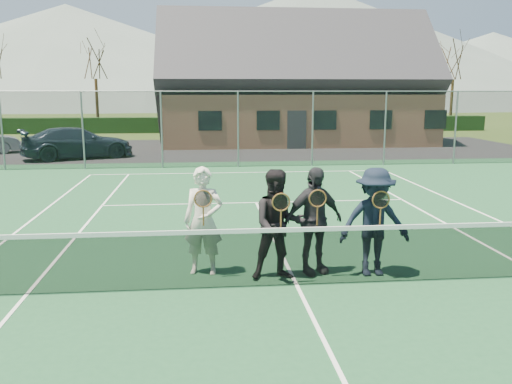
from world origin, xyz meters
The scene contains 20 objects.
ground centered at (0.00, 20.00, 0.00)m, with size 220.00×220.00×0.00m, color #364C1B.
court_surface centered at (0.00, 0.00, 0.01)m, with size 30.00×30.00×0.02m, color #1C4C2B.
tarmac_carpark centered at (-4.00, 20.00, 0.01)m, with size 40.00×12.00×0.01m, color black.
hedge_row centered at (0.00, 32.00, 0.55)m, with size 40.00×1.20×1.10m, color black.
hill_west centered at (-25.00, 95.00, 9.00)m, with size 110.00×110.00×18.00m, color slate.
hill_centre centered at (20.00, 95.00, 11.00)m, with size 120.00×120.00×22.00m, color #52625A.
hill_east centered at (55.00, 95.00, 7.00)m, with size 90.00×90.00×14.00m, color slate.
car_c centered at (-7.02, 17.05, 0.70)m, with size 1.97×4.84×1.41m, color #1A2534.
court_markings centered at (0.00, 0.00, 0.02)m, with size 11.03×23.83×0.01m.
tennis_net centered at (0.00, 0.00, 0.54)m, with size 11.68×0.08×1.10m.
perimeter_fence centered at (0.00, 13.50, 1.52)m, with size 30.07×0.07×3.02m.
clubhouse centered at (4.00, 24.00, 3.99)m, with size 15.60×8.20×7.70m.
tree_b centered at (-9.00, 33.00, 5.79)m, with size 3.20×3.20×7.77m.
tree_c centered at (2.00, 33.00, 5.79)m, with size 3.20×3.20×7.77m.
tree_d centered at (12.00, 33.00, 5.79)m, with size 3.20×3.20×7.77m.
tree_e centered at (18.00, 33.00, 5.79)m, with size 3.20×3.20×7.77m.
player_a centered at (-1.45, 0.75, 0.92)m, with size 0.73×0.56×1.80m.
player_b centered at (-0.25, 0.37, 0.92)m, with size 0.91×0.72×1.80m.
player_c centered at (0.38, 0.59, 0.92)m, with size 1.14×0.74×1.80m.
player_d centered at (1.35, 0.39, 0.92)m, with size 1.18×0.69×1.80m.
Camera 1 is at (-1.45, -8.00, 3.05)m, focal length 38.00 mm.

